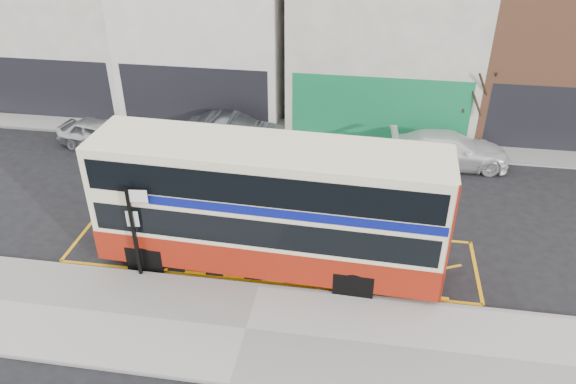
% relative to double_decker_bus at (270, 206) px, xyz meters
% --- Properties ---
extents(ground, '(120.00, 120.00, 0.00)m').
position_rel_double_decker_bus_xyz_m(ground, '(-0.13, -0.94, -2.34)').
color(ground, black).
rests_on(ground, ground).
extents(pavement, '(40.00, 4.00, 0.15)m').
position_rel_double_decker_bus_xyz_m(pavement, '(-0.13, -3.24, -2.27)').
color(pavement, '#A8A59F').
rests_on(pavement, ground).
extents(kerb, '(40.00, 0.15, 0.15)m').
position_rel_double_decker_bus_xyz_m(kerb, '(-0.13, -1.32, -2.27)').
color(kerb, gray).
rests_on(kerb, ground).
extents(far_pavement, '(50.00, 3.00, 0.15)m').
position_rel_double_decker_bus_xyz_m(far_pavement, '(-0.13, 10.06, -2.27)').
color(far_pavement, '#A8A59F').
rests_on(far_pavement, ground).
extents(road_markings, '(14.00, 3.40, 0.01)m').
position_rel_double_decker_bus_xyz_m(road_markings, '(-0.13, 0.66, -2.34)').
color(road_markings, '#FFA70D').
rests_on(road_markings, ground).
extents(terrace_far_left, '(8.00, 8.01, 10.80)m').
position_rel_double_decker_bus_xyz_m(terrace_far_left, '(-13.63, 14.04, 2.48)').
color(terrace_far_left, silver).
rests_on(terrace_far_left, ground).
extents(terrace_left, '(8.00, 8.01, 11.80)m').
position_rel_double_decker_bus_xyz_m(terrace_left, '(-5.63, 14.04, 2.98)').
color(terrace_left, white).
rests_on(terrace_left, ground).
extents(terrace_green_shop, '(9.00, 8.01, 11.30)m').
position_rel_double_decker_bus_xyz_m(terrace_green_shop, '(3.37, 14.04, 2.73)').
color(terrace_green_shop, silver).
rests_on(terrace_green_shop, ground).
extents(terrace_right, '(9.00, 8.01, 10.30)m').
position_rel_double_decker_bus_xyz_m(terrace_right, '(12.37, 14.04, 2.23)').
color(terrace_right, '#9C5D3E').
rests_on(terrace_right, ground).
extents(double_decker_bus, '(11.25, 3.00, 4.46)m').
position_rel_double_decker_bus_xyz_m(double_decker_bus, '(0.00, 0.00, 0.00)').
color(double_decker_bus, '#FFEFC2').
rests_on(double_decker_bus, ground).
extents(bus_stop_post, '(0.83, 0.16, 3.33)m').
position_rel_double_decker_bus_xyz_m(bus_stop_post, '(-4.02, -1.33, -0.22)').
color(bus_stop_post, black).
rests_on(bus_stop_post, pavement).
extents(car_silver, '(4.30, 2.42, 1.38)m').
position_rel_double_decker_bus_xyz_m(car_silver, '(-9.46, 7.32, -1.65)').
color(car_silver, silver).
rests_on(car_silver, ground).
extents(car_grey, '(4.65, 1.64, 1.53)m').
position_rel_double_decker_bus_xyz_m(car_grey, '(-3.29, 8.38, -1.58)').
color(car_grey, '#44484C').
rests_on(car_grey, ground).
extents(car_white, '(5.35, 2.52, 1.51)m').
position_rel_double_decker_bus_xyz_m(car_white, '(6.51, 8.12, -1.59)').
color(car_white, white).
rests_on(car_white, ground).
extents(street_tree_right, '(2.20, 2.20, 4.75)m').
position_rel_double_decker_bus_xyz_m(street_tree_right, '(7.71, 10.56, 0.89)').
color(street_tree_right, '#312515').
rests_on(street_tree_right, ground).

